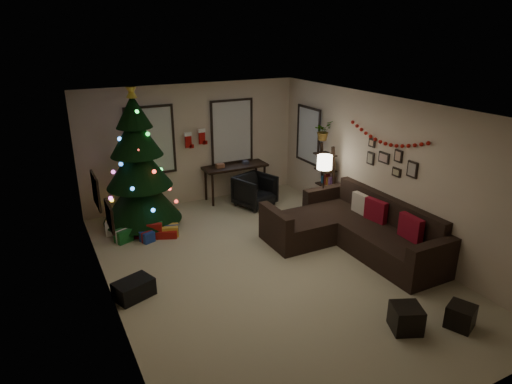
% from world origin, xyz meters
% --- Properties ---
extents(floor, '(7.00, 7.00, 0.00)m').
position_xyz_m(floor, '(0.00, 0.00, 0.00)').
color(floor, tan).
rests_on(floor, ground).
extents(ceiling, '(7.00, 7.00, 0.00)m').
position_xyz_m(ceiling, '(0.00, 0.00, 2.70)').
color(ceiling, white).
rests_on(ceiling, floor).
extents(wall_back, '(5.00, 0.00, 5.00)m').
position_xyz_m(wall_back, '(0.00, 3.50, 1.35)').
color(wall_back, beige).
rests_on(wall_back, floor).
extents(wall_front, '(5.00, 0.00, 5.00)m').
position_xyz_m(wall_front, '(0.00, -3.50, 1.35)').
color(wall_front, beige).
rests_on(wall_front, floor).
extents(wall_left, '(0.00, 7.00, 7.00)m').
position_xyz_m(wall_left, '(-2.50, 0.00, 1.35)').
color(wall_left, beige).
rests_on(wall_left, floor).
extents(wall_right, '(0.00, 7.00, 7.00)m').
position_xyz_m(wall_right, '(2.50, 0.00, 1.35)').
color(wall_right, beige).
rests_on(wall_right, floor).
extents(window_back_left, '(1.05, 0.06, 1.50)m').
position_xyz_m(window_back_left, '(-0.95, 3.47, 1.55)').
color(window_back_left, '#728CB2').
rests_on(window_back_left, wall_back).
extents(window_back_right, '(1.05, 0.06, 1.50)m').
position_xyz_m(window_back_right, '(0.95, 3.47, 1.55)').
color(window_back_right, '#728CB2').
rests_on(window_back_right, wall_back).
extents(window_right_wall, '(0.06, 0.90, 1.30)m').
position_xyz_m(window_right_wall, '(2.47, 2.55, 1.50)').
color(window_right_wall, '#728CB2').
rests_on(window_right_wall, wall_right).
extents(christmas_tree, '(1.56, 1.56, 2.90)m').
position_xyz_m(christmas_tree, '(-1.43, 2.66, 1.20)').
color(christmas_tree, black).
rests_on(christmas_tree, floor).
extents(presents, '(1.50, 1.01, 0.30)m').
position_xyz_m(presents, '(-1.37, 2.20, 0.11)').
color(presents, silver).
rests_on(presents, floor).
extents(sofa, '(2.11, 3.04, 0.92)m').
position_xyz_m(sofa, '(1.81, -0.02, 0.30)').
color(sofa, black).
rests_on(sofa, floor).
extents(pillow_red_a, '(0.15, 0.48, 0.47)m').
position_xyz_m(pillow_red_a, '(2.21, -0.97, 0.64)').
color(pillow_red_a, maroon).
rests_on(pillow_red_a, sofa).
extents(pillow_red_b, '(0.18, 0.47, 0.45)m').
position_xyz_m(pillow_red_b, '(2.21, -0.11, 0.64)').
color(pillow_red_b, maroon).
rests_on(pillow_red_b, sofa).
extents(pillow_cream, '(0.13, 0.43, 0.43)m').
position_xyz_m(pillow_cream, '(2.21, 0.29, 0.63)').
color(pillow_cream, '#C3B29E').
rests_on(pillow_cream, sofa).
extents(ottoman_near, '(0.50, 0.50, 0.36)m').
position_xyz_m(ottoman_near, '(0.86, -2.30, 0.18)').
color(ottoman_near, black).
rests_on(ottoman_near, floor).
extents(ottoman_far, '(0.44, 0.44, 0.32)m').
position_xyz_m(ottoman_far, '(1.56, -2.59, 0.16)').
color(ottoman_far, black).
rests_on(ottoman_far, floor).
extents(desk, '(1.50, 0.54, 0.81)m').
position_xyz_m(desk, '(0.91, 3.22, 0.72)').
color(desk, black).
rests_on(desk, floor).
extents(desk_chair, '(0.89, 0.86, 0.72)m').
position_xyz_m(desk_chair, '(1.09, 2.57, 0.36)').
color(desk_chair, black).
rests_on(desk_chair, floor).
extents(bookshelf, '(0.30, 0.46, 1.54)m').
position_xyz_m(bookshelf, '(2.30, 1.53, 0.75)').
color(bookshelf, black).
rests_on(bookshelf, floor).
extents(potted_plant, '(0.59, 0.55, 0.53)m').
position_xyz_m(potted_plant, '(2.30, 1.78, 1.83)').
color(potted_plant, '#4C4C4C').
rests_on(potted_plant, bookshelf).
extents(floor_lamp, '(0.30, 0.30, 1.42)m').
position_xyz_m(floor_lamp, '(1.95, 1.18, 1.19)').
color(floor_lamp, black).
rests_on(floor_lamp, floor).
extents(art_map, '(0.04, 0.60, 0.50)m').
position_xyz_m(art_map, '(-2.48, 0.81, 1.54)').
color(art_map, black).
rests_on(art_map, wall_left).
extents(art_abstract, '(0.04, 0.45, 0.35)m').
position_xyz_m(art_abstract, '(-2.48, -0.31, 1.55)').
color(art_abstract, black).
rests_on(art_abstract, wall_left).
extents(gallery, '(0.03, 1.25, 0.54)m').
position_xyz_m(gallery, '(2.48, -0.07, 1.57)').
color(gallery, black).
rests_on(gallery, wall_right).
extents(garland, '(0.08, 1.90, 0.30)m').
position_xyz_m(garland, '(2.45, 0.07, 1.97)').
color(garland, '#A5140C').
rests_on(garland, wall_right).
extents(stocking_left, '(0.20, 0.05, 0.36)m').
position_xyz_m(stocking_left, '(-0.14, 3.36, 1.50)').
color(stocking_left, '#990F0C').
rests_on(stocking_left, wall_back).
extents(stocking_right, '(0.20, 0.05, 0.36)m').
position_xyz_m(stocking_right, '(0.19, 3.38, 1.54)').
color(stocking_right, '#990F0C').
rests_on(stocking_right, wall_back).
extents(storage_bin, '(0.65, 0.54, 0.28)m').
position_xyz_m(storage_bin, '(-2.20, 0.15, 0.14)').
color(storage_bin, black).
rests_on(storage_bin, floor).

